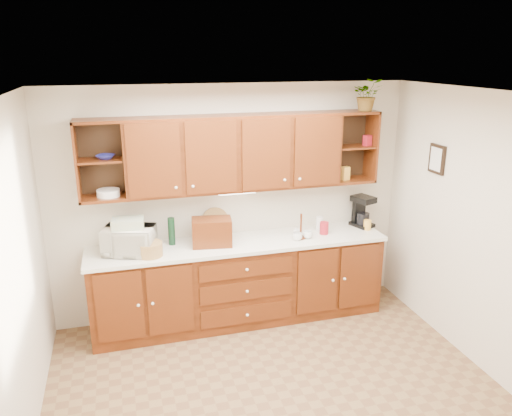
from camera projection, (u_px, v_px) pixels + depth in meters
floor at (280, 399)px, 4.36m from camera, size 4.00×4.00×0.00m
ceiling at (285, 97)px, 3.59m from camera, size 4.00×4.00×0.00m
back_wall at (233, 202)px, 5.58m from camera, size 4.00×0.00×4.00m
left_wall at (9, 294)px, 3.46m from camera, size 0.00×3.50×3.50m
right_wall at (493, 239)px, 4.49m from camera, size 0.00×3.50×3.50m
base_cabinets at (240, 282)px, 5.56m from camera, size 3.20×0.60×0.90m
countertop at (240, 244)px, 5.41m from camera, size 3.24×0.64×0.04m
upper_cabinets at (236, 153)px, 5.26m from camera, size 3.20×0.33×0.80m
undercabinet_light at (237, 193)px, 5.34m from camera, size 0.40×0.05×0.02m
framed_picture at (437, 159)px, 5.15m from camera, size 0.03×0.24×0.30m
wicker_basket at (150, 249)px, 5.02m from camera, size 0.31×0.31×0.14m
microwave at (129, 240)px, 5.06m from camera, size 0.58×0.48×0.28m
towel_stack at (128, 223)px, 5.00m from camera, size 0.33×0.26×0.09m
wine_bottle at (172, 231)px, 5.29m from camera, size 0.07×0.07×0.30m
woven_tray at (215, 235)px, 5.58m from camera, size 0.34×0.16×0.33m
bread_box at (212, 232)px, 5.28m from camera, size 0.45×0.32×0.29m
mug_tree at (301, 234)px, 5.50m from camera, size 0.26×0.26×0.28m
canister_red at (324, 228)px, 5.62m from camera, size 0.13×0.13×0.14m
canister_white at (319, 224)px, 5.72m from camera, size 0.10×0.10×0.17m
canister_yellow at (367, 225)px, 5.76m from camera, size 0.10×0.10×0.11m
coffee_maker at (362, 211)px, 5.87m from camera, size 0.27×0.30×0.36m
bowl_stack at (106, 157)px, 4.90m from camera, size 0.23×0.23×0.04m
plate_stack at (108, 193)px, 5.01m from camera, size 0.29×0.29×0.07m
pantry_box_yellow at (345, 173)px, 5.64m from camera, size 0.10×0.08×0.15m
pantry_box_red at (367, 140)px, 5.60m from camera, size 0.09×0.09×0.12m
potted_plant at (367, 95)px, 5.41m from camera, size 0.38×0.36×0.35m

